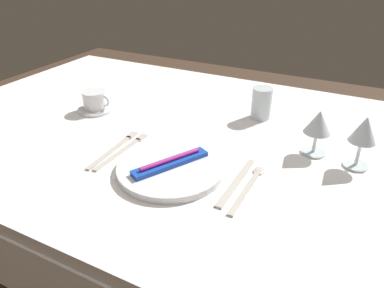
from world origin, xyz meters
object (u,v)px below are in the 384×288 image
object	(u,v)px
drink_tumbler	(262,103)
wine_glass_centre	(364,132)
fork_inner	(116,148)
wine_glass_left	(318,125)
coffee_cup_left	(96,99)
dinner_plate	(171,168)
dinner_knife	(236,183)
spoon_soup	(251,183)
fork_outer	(124,150)
toothbrush_package	(171,163)

from	to	relation	value
drink_tumbler	wine_glass_centre	bearing A→B (deg)	-30.12
fork_inner	wine_glass_left	distance (m)	0.56
drink_tumbler	coffee_cup_left	bearing A→B (deg)	-159.53
dinner_plate	dinner_knife	bearing A→B (deg)	8.00
dinner_plate	wine_glass_centre	distance (m)	0.49
spoon_soup	coffee_cup_left	distance (m)	0.65
dinner_plate	wine_glass_left	distance (m)	0.41
dinner_knife	drink_tumbler	distance (m)	0.40
fork_outer	wine_glass_left	bearing A→B (deg)	25.10
fork_outer	wine_glass_centre	size ratio (longest dim) A/B	1.58
toothbrush_package	dinner_knife	xyz separation A→B (m)	(0.17, 0.02, -0.02)
fork_inner	dinner_plate	bearing A→B (deg)	-8.77
dinner_plate	toothbrush_package	bearing A→B (deg)	180.00
dinner_knife	drink_tumbler	world-z (taller)	drink_tumbler
fork_inner	wine_glass_centre	bearing A→B (deg)	18.54
coffee_cup_left	dinner_knife	bearing A→B (deg)	-18.57
toothbrush_package	fork_outer	xyz separation A→B (m)	(-0.17, 0.03, -0.02)
fork_outer	spoon_soup	xyz separation A→B (m)	(0.37, 0.01, 0.00)
fork_inner	dinner_knife	world-z (taller)	same
spoon_soup	dinner_plate	bearing A→B (deg)	-169.23
dinner_plate	coffee_cup_left	distance (m)	0.48
dinner_plate	fork_outer	bearing A→B (deg)	169.04
toothbrush_package	fork_inner	bearing A→B (deg)	171.23
dinner_knife	coffee_cup_left	distance (m)	0.62
fork_outer	wine_glass_left	world-z (taller)	wine_glass_left
dinner_plate	fork_outer	world-z (taller)	dinner_plate
wine_glass_left	fork_inner	bearing A→B (deg)	-155.91
toothbrush_package	wine_glass_centre	size ratio (longest dim) A/B	1.41
dinner_knife	wine_glass_centre	world-z (taller)	wine_glass_centre
fork_inner	coffee_cup_left	bearing A→B (deg)	139.58
spoon_soup	drink_tumbler	world-z (taller)	drink_tumbler
fork_outer	fork_inner	world-z (taller)	same
dinner_plate	toothbrush_package	size ratio (longest dim) A/B	1.36
fork_outer	drink_tumbler	xyz separation A→B (m)	(0.28, 0.39, 0.05)
dinner_knife	wine_glass_left	world-z (taller)	wine_glass_left
dinner_plate	dinner_knife	world-z (taller)	dinner_plate
coffee_cup_left	dinner_plate	bearing A→B (deg)	-27.70
fork_inner	dinner_knife	bearing A→B (deg)	-1.09
coffee_cup_left	wine_glass_centre	world-z (taller)	wine_glass_centre
spoon_soup	wine_glass_centre	distance (m)	0.31
wine_glass_centre	wine_glass_left	world-z (taller)	wine_glass_centre
fork_inner	spoon_soup	bearing A→B (deg)	1.10
coffee_cup_left	wine_glass_left	size ratio (longest dim) A/B	0.82
wine_glass_centre	drink_tumbler	size ratio (longest dim) A/B	1.37
dinner_knife	toothbrush_package	bearing A→B (deg)	-172.00
fork_outer	coffee_cup_left	world-z (taller)	coffee_cup_left
fork_inner	wine_glass_centre	xyz separation A→B (m)	(0.62, 0.21, 0.10)
toothbrush_package	wine_glass_centre	bearing A→B (deg)	29.56
dinner_knife	fork_inner	bearing A→B (deg)	178.91
toothbrush_package	dinner_knife	bearing A→B (deg)	8.00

